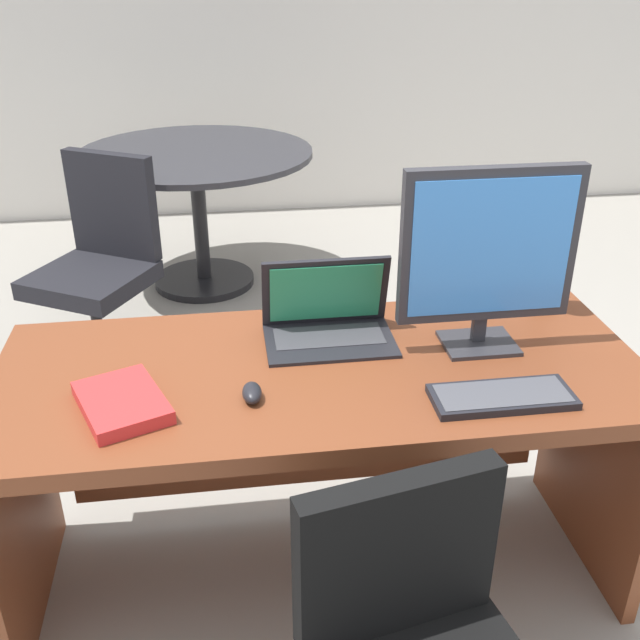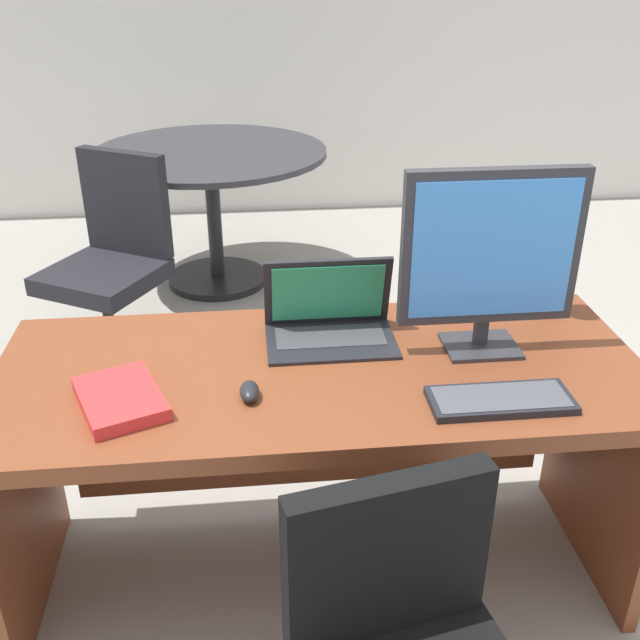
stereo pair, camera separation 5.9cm
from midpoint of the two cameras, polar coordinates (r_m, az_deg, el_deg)
The scene contains 11 objects.
ground at distance 3.60m, azimuth -1.96°, elevation -1.59°, with size 12.00×12.00×0.00m, color gray.
back_wall at distance 5.23m, azimuth -4.04°, elevation 23.43°, with size 10.00×0.10×2.80m, color silver.
desk at distance 2.08m, azimuth 0.80°, elevation -7.58°, with size 1.72×0.72×0.74m.
monitor at distance 1.96m, azimuth 13.98°, elevation 5.05°, with size 0.47×0.16×0.51m.
laptop at distance 2.07m, azimuth 1.53°, elevation 0.56°, with size 0.36×0.24×0.23m.
keyboard at distance 1.85m, azimuth 14.74°, elevation -6.05°, with size 0.35×0.14×0.02m.
mouse at distance 1.81m, azimuth -4.56°, elevation -5.57°, with size 0.05×0.09×0.04m.
desk_lamp at distance 2.25m, azimuth 18.90°, elevation 6.08°, with size 0.12×0.14×0.34m.
book at distance 1.83m, azimuth -14.35°, elevation -5.96°, with size 0.26×0.30×0.04m.
meeting_table at distance 4.08m, azimuth -7.99°, elevation 10.45°, with size 1.25×1.25×0.76m.
meeting_chair_near at distance 3.47m, azimuth -15.33°, elevation 3.08°, with size 0.63×0.64×0.93m.
Camera 2 is at (-0.18, -1.66, 1.73)m, focal length 41.21 mm.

